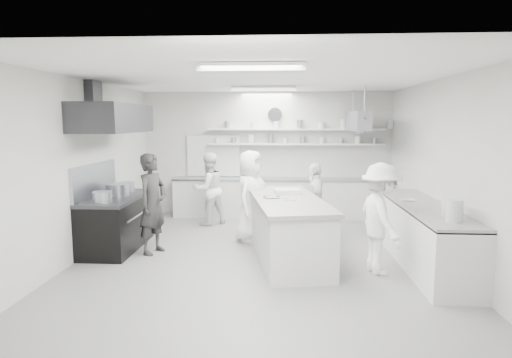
# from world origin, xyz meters

# --- Properties ---
(floor) EXTENTS (6.00, 7.00, 0.02)m
(floor) POSITION_xyz_m (0.00, 0.00, -0.01)
(floor) COLOR gray
(floor) RESTS_ON ground
(ceiling) EXTENTS (6.00, 7.00, 0.02)m
(ceiling) POSITION_xyz_m (0.00, 0.00, 3.01)
(ceiling) COLOR white
(ceiling) RESTS_ON wall_back
(wall_back) EXTENTS (6.00, 0.04, 3.00)m
(wall_back) POSITION_xyz_m (0.00, 3.50, 1.50)
(wall_back) COLOR silver
(wall_back) RESTS_ON floor
(wall_front) EXTENTS (6.00, 0.04, 3.00)m
(wall_front) POSITION_xyz_m (0.00, -3.50, 1.50)
(wall_front) COLOR silver
(wall_front) RESTS_ON floor
(wall_left) EXTENTS (0.04, 7.00, 3.00)m
(wall_left) POSITION_xyz_m (-3.00, 0.00, 1.50)
(wall_left) COLOR silver
(wall_left) RESTS_ON floor
(wall_right) EXTENTS (0.04, 7.00, 3.00)m
(wall_right) POSITION_xyz_m (3.00, 0.00, 1.50)
(wall_right) COLOR silver
(wall_right) RESTS_ON floor
(stove) EXTENTS (0.80, 1.80, 0.90)m
(stove) POSITION_xyz_m (-2.60, 0.40, 0.45)
(stove) COLOR black
(stove) RESTS_ON floor
(exhaust_hood) EXTENTS (0.85, 2.00, 0.50)m
(exhaust_hood) POSITION_xyz_m (-2.60, 0.40, 2.35)
(exhaust_hood) COLOR #2F2F34
(exhaust_hood) RESTS_ON wall_left
(back_counter) EXTENTS (5.00, 0.60, 0.92)m
(back_counter) POSITION_xyz_m (0.30, 3.20, 0.46)
(back_counter) COLOR silver
(back_counter) RESTS_ON floor
(shelf_lower) EXTENTS (4.20, 0.26, 0.04)m
(shelf_lower) POSITION_xyz_m (0.70, 3.37, 1.75)
(shelf_lower) COLOR silver
(shelf_lower) RESTS_ON wall_back
(shelf_upper) EXTENTS (4.20, 0.26, 0.04)m
(shelf_upper) POSITION_xyz_m (0.70, 3.37, 2.10)
(shelf_upper) COLOR silver
(shelf_upper) RESTS_ON wall_back
(pass_through_window) EXTENTS (1.30, 0.04, 1.00)m
(pass_through_window) POSITION_xyz_m (-1.30, 3.48, 1.45)
(pass_through_window) COLOR black
(pass_through_window) RESTS_ON wall_back
(wall_clock) EXTENTS (0.32, 0.05, 0.32)m
(wall_clock) POSITION_xyz_m (0.20, 3.46, 2.45)
(wall_clock) COLOR white
(wall_clock) RESTS_ON wall_back
(right_counter) EXTENTS (0.74, 3.30, 0.94)m
(right_counter) POSITION_xyz_m (2.65, -0.20, 0.47)
(right_counter) COLOR silver
(right_counter) RESTS_ON floor
(pot_rack) EXTENTS (0.30, 1.60, 0.40)m
(pot_rack) POSITION_xyz_m (2.00, 2.40, 2.30)
(pot_rack) COLOR #989CA7
(pot_rack) RESTS_ON ceiling
(light_fixture_front) EXTENTS (1.30, 0.25, 0.10)m
(light_fixture_front) POSITION_xyz_m (0.00, -1.80, 2.94)
(light_fixture_front) COLOR silver
(light_fixture_front) RESTS_ON ceiling
(light_fixture_rear) EXTENTS (1.30, 0.25, 0.10)m
(light_fixture_rear) POSITION_xyz_m (0.00, 1.80, 2.94)
(light_fixture_rear) COLOR silver
(light_fixture_rear) RESTS_ON ceiling
(prep_island) EXTENTS (1.45, 2.79, 0.98)m
(prep_island) POSITION_xyz_m (0.47, -0.01, 0.49)
(prep_island) COLOR silver
(prep_island) RESTS_ON floor
(stove_pot) EXTENTS (0.42, 0.42, 0.26)m
(stove_pot) POSITION_xyz_m (-2.60, 0.50, 1.04)
(stove_pot) COLOR #989CA7
(stove_pot) RESTS_ON stove
(cook_stove) EXTENTS (0.62, 0.75, 1.75)m
(cook_stove) POSITION_xyz_m (-1.86, 0.16, 0.87)
(cook_stove) COLOR #262627
(cook_stove) RESTS_ON floor
(cook_back) EXTENTS (0.99, 0.96, 1.60)m
(cook_back) POSITION_xyz_m (-1.25, 2.36, 0.80)
(cook_back) COLOR white
(cook_back) RESTS_ON floor
(cook_island_left) EXTENTS (0.79, 0.98, 1.75)m
(cook_island_left) POSITION_xyz_m (-0.22, 1.05, 0.87)
(cook_island_left) COLOR white
(cook_island_left) RESTS_ON floor
(cook_island_right) EXTENTS (0.42, 0.90, 1.50)m
(cook_island_right) POSITION_xyz_m (1.03, 1.26, 0.75)
(cook_island_right) COLOR white
(cook_island_right) RESTS_ON floor
(cook_right) EXTENTS (0.83, 1.19, 1.68)m
(cook_right) POSITION_xyz_m (1.86, -0.65, 0.84)
(cook_right) COLOR white
(cook_right) RESTS_ON floor
(bowl_island_a) EXTENTS (0.35, 0.35, 0.07)m
(bowl_island_a) POSITION_xyz_m (0.21, 0.03, 1.01)
(bowl_island_a) COLOR #989CA7
(bowl_island_a) RESTS_ON prep_island
(bowl_island_b) EXTENTS (0.24, 0.24, 0.07)m
(bowl_island_b) POSITION_xyz_m (0.51, -0.19, 1.01)
(bowl_island_b) COLOR silver
(bowl_island_b) RESTS_ON prep_island
(bowl_right) EXTENTS (0.25, 0.25, 0.06)m
(bowl_right) POSITION_xyz_m (2.48, 0.17, 0.97)
(bowl_right) COLOR silver
(bowl_right) RESTS_ON right_counter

